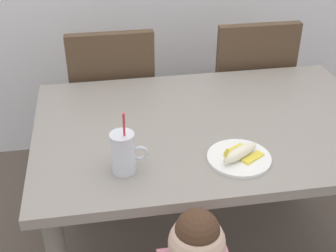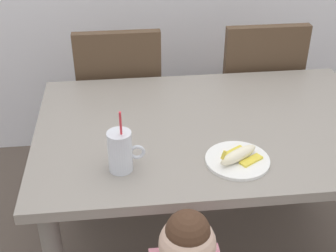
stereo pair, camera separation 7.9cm
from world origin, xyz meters
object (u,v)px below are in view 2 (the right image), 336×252
(dining_table, at_px, (210,145))
(dining_chair_left, at_px, (120,99))
(dining_chair_right, at_px, (254,92))
(snack_plate, at_px, (237,160))
(milk_cup, at_px, (121,153))
(peeled_banana, at_px, (239,155))

(dining_table, bearing_deg, dining_chair_left, 119.37)
(dining_chair_left, height_order, dining_chair_right, same)
(snack_plate, bearing_deg, dining_chair_left, 114.23)
(dining_chair_right, height_order, milk_cup, milk_cup)
(snack_plate, bearing_deg, milk_cup, 179.80)
(dining_table, bearing_deg, snack_plate, -80.13)
(dining_chair_right, xyz_separation_m, snack_plate, (-0.33, -0.90, 0.21))
(dining_chair_right, xyz_separation_m, peeled_banana, (-0.33, -0.91, 0.24))
(milk_cup, xyz_separation_m, snack_plate, (0.41, -0.00, -0.06))
(dining_chair_left, height_order, peeled_banana, dining_chair_left)
(dining_chair_right, height_order, snack_plate, dining_chair_right)
(dining_chair_left, xyz_separation_m, dining_chair_right, (0.74, 0.00, 0.00))
(dining_chair_left, relative_size, peeled_banana, 5.51)
(dining_chair_right, relative_size, peeled_banana, 5.51)
(peeled_banana, bearing_deg, dining_chair_left, 114.23)
(snack_plate, distance_m, peeled_banana, 0.03)
(dining_chair_right, distance_m, milk_cup, 1.20)
(dining_table, xyz_separation_m, dining_chair_left, (-0.36, 0.64, -0.11))
(dining_chair_right, bearing_deg, dining_table, 59.42)
(dining_table, relative_size, peeled_banana, 8.03)
(dining_table, height_order, peeled_banana, peeled_banana)
(dining_chair_left, xyz_separation_m, peeled_banana, (0.41, -0.91, 0.24))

